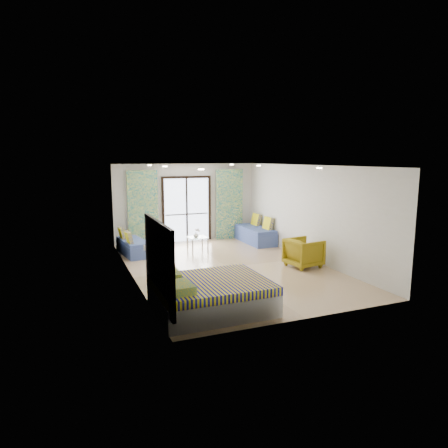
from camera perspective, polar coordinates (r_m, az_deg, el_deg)
name	(u,v)px	position (r m, az deg, el deg)	size (l,w,h in m)	color
floor	(227,267)	(10.76, 0.50, -6.18)	(5.00, 7.50, 0.01)	tan
ceiling	(228,166)	(10.37, 0.52, 8.35)	(5.00, 7.50, 0.01)	silver
wall_back	(186,203)	(13.99, -5.40, 3.04)	(5.00, 0.01, 2.70)	silver
wall_front	(309,246)	(7.21, 12.01, -3.14)	(5.00, 0.01, 2.70)	silver
wall_left	(131,223)	(9.81, -13.11, 0.12)	(0.01, 7.50, 2.70)	silver
wall_right	(308,213)	(11.66, 11.94, 1.61)	(0.01, 7.50, 2.70)	silver
balcony_door	(187,205)	(13.97, -5.36, 2.66)	(1.76, 0.08, 2.28)	black
balcony_rail	(187,214)	(14.02, -5.35, 1.41)	(1.52, 0.03, 0.04)	#595451
curtain_left	(143,208)	(13.46, -11.50, 2.22)	(1.00, 0.10, 2.50)	white
curtain_right	(229,204)	(14.35, 0.76, 2.84)	(1.00, 0.10, 2.50)	white
downlight_a	(201,169)	(8.00, -3.29, 7.81)	(0.12, 0.12, 0.02)	#FFE0B2
downlight_b	(319,168)	(9.29, 13.45, 7.79)	(0.12, 0.12, 0.02)	#FFE0B2
downlight_c	(165,166)	(10.88, -8.44, 8.14)	(0.12, 0.12, 0.02)	#FFE0B2
downlight_d	(259,166)	(11.86, 4.96, 8.31)	(0.12, 0.12, 0.02)	#FFE0B2
downlight_e	(150,165)	(12.83, -10.57, 8.26)	(0.12, 0.12, 0.02)	#FFE0B2
downlight_f	(232,165)	(13.67, 1.12, 8.48)	(0.12, 0.12, 0.02)	#FFE0B2
headboard	(159,262)	(7.27, -9.34, -5.39)	(0.06, 2.10, 1.50)	black
switch_plate	(145,248)	(8.46, -11.29, -3.35)	(0.02, 0.10, 0.10)	silver
bed	(210,295)	(7.75, -2.00, -10.06)	(2.14, 1.75, 0.74)	silver
daybed_left	(133,246)	(12.39, -12.91, -3.15)	(0.82, 1.69, 0.80)	#3B4E8D
daybed_right	(255,234)	(13.83, 4.52, -1.44)	(0.75, 1.91, 0.94)	#3B4E8D
coffee_table	(198,238)	(12.82, -3.81, -2.06)	(0.60, 0.60, 0.68)	silver
vase	(196,235)	(12.71, -4.04, -1.58)	(0.17, 0.18, 0.17)	white
armchair	(304,251)	(10.92, 11.33, -3.84)	(0.82, 0.77, 0.85)	olive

